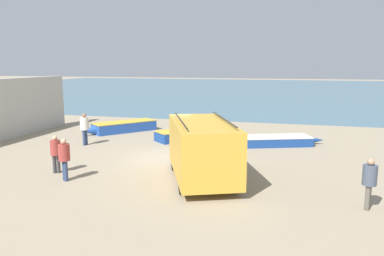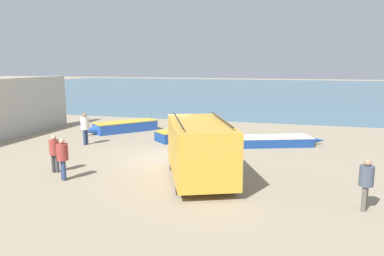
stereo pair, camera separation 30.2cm
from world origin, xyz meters
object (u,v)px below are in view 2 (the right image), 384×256
at_px(fisherman_1, 62,155).
at_px(fisherman_3, 55,150).
at_px(fisherman_0, 366,180).
at_px(fisherman_2, 85,126).
at_px(fishing_rowboat_0, 275,141).
at_px(fishing_rowboat_1, 123,127).
at_px(parked_van, 200,148).
at_px(fishing_rowboat_2, 189,134).

xyz_separation_m(fisherman_1, fisherman_3, (-0.96, 0.82, -0.05)).
bearing_deg(fisherman_0, fisherman_2, 175.92).
xyz_separation_m(fishing_rowboat_0, fisherman_3, (-8.53, -7.97, 0.70)).
xyz_separation_m(fishing_rowboat_1, fisherman_0, (13.46, -10.40, 0.65)).
bearing_deg(fishing_rowboat_0, fisherman_1, -151.73).
relative_size(fishing_rowboat_1, fisherman_1, 2.75).
distance_m(parked_van, fisherman_3, 6.14).
bearing_deg(fishing_rowboat_1, fisherman_3, 48.60).
bearing_deg(fishing_rowboat_1, fisherman_0, 91.31).
bearing_deg(fisherman_1, fisherman_2, 61.68).
relative_size(fishing_rowboat_0, fishing_rowboat_2, 1.30).
bearing_deg(fisherman_2, fishing_rowboat_2, 36.05).
distance_m(fishing_rowboat_0, fisherman_3, 11.69).
xyz_separation_m(fishing_rowboat_0, fishing_rowboat_1, (-10.14, 1.55, 0.08)).
bearing_deg(fishing_rowboat_1, fisherman_1, 52.98).
relative_size(fisherman_1, fisherman_2, 0.93).
bearing_deg(fisherman_1, fishing_rowboat_1, 51.17).
bearing_deg(fisherman_2, fisherman_0, -19.12).
distance_m(fisherman_0, fisherman_3, 11.88).
relative_size(fishing_rowboat_1, fisherman_2, 2.55).
bearing_deg(fisherman_1, fisherman_0, -53.18).
bearing_deg(fishing_rowboat_1, fishing_rowboat_0, 120.33).
distance_m(fishing_rowboat_2, fisherman_1, 9.46).
height_order(fishing_rowboat_2, fisherman_1, fisherman_1).
height_order(parked_van, fishing_rowboat_1, parked_van).
relative_size(fishing_rowboat_2, fisherman_2, 2.18).
height_order(parked_van, fisherman_2, parked_van).
bearing_deg(fishing_rowboat_1, parked_van, 80.25).
distance_m(fisherman_1, fisherman_2, 6.59).
bearing_deg(fisherman_1, fisherman_3, 86.83).
xyz_separation_m(fisherman_0, fisherman_2, (-13.62, 6.07, 0.09)).
bearing_deg(fishing_rowboat_0, fisherman_0, -90.43).
height_order(fishing_rowboat_2, fisherman_3, fisherman_3).
bearing_deg(parked_van, fisherman_0, -128.92).
xyz_separation_m(fishing_rowboat_1, fisherman_1, (2.57, -10.33, 0.66)).
xyz_separation_m(parked_van, fishing_rowboat_1, (-7.70, 8.78, -0.93)).
bearing_deg(fishing_rowboat_0, fisherman_2, 174.16).
bearing_deg(fisherman_3, fishing_rowboat_2, -44.30).
relative_size(fishing_rowboat_2, fisherman_0, 2.38).
height_order(fishing_rowboat_0, fisherman_0, fisherman_0).
height_order(fisherman_1, fisherman_3, fisherman_1).
bearing_deg(fisherman_0, parked_van, -175.79).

